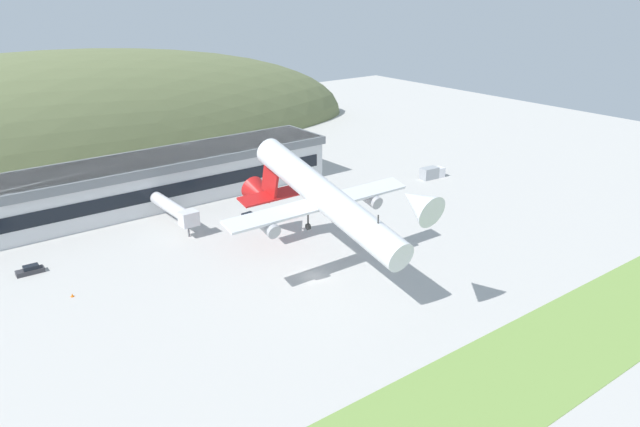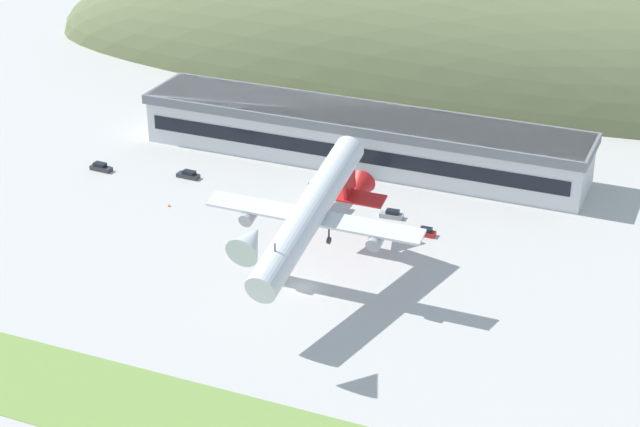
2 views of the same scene
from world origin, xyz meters
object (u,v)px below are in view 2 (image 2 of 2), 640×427
at_px(jetway_0, 332,175).
at_px(service_car_2, 101,167).
at_px(service_car_1, 392,214).
at_px(terminal_building, 361,134).
at_px(traffic_cone_0, 169,205).
at_px(cargo_airplane, 311,213).
at_px(service_car_3, 188,175).
at_px(service_car_0, 425,232).

distance_m(jetway_0, service_car_2, 47.60).
height_order(jetway_0, service_car_1, jetway_0).
bearing_deg(terminal_building, service_car_2, -152.30).
xyz_separation_m(service_car_2, traffic_cone_0, (20.93, -9.18, -0.38)).
relative_size(cargo_airplane, service_car_1, 10.75).
bearing_deg(service_car_3, cargo_airplane, -38.03).
bearing_deg(terminal_building, service_car_3, -144.04).
relative_size(cargo_airplane, traffic_cone_0, 81.37).
height_order(cargo_airplane, service_car_1, cargo_airplane).
bearing_deg(cargo_airplane, service_car_3, 141.97).
bearing_deg(terminal_building, jetway_0, -87.99).
distance_m(service_car_2, service_car_3, 18.25).
bearing_deg(service_car_3, service_car_2, -168.36).
xyz_separation_m(terminal_building, service_car_1, (14.37, -21.76, -5.35)).
relative_size(service_car_1, service_car_3, 0.95).
relative_size(terminal_building, service_car_2, 19.78).
xyz_separation_m(service_car_2, service_car_3, (17.87, 3.68, -0.05)).
xyz_separation_m(service_car_0, traffic_cone_0, (-47.48, -7.39, -0.32)).
height_order(service_car_2, service_car_3, service_car_2).
height_order(terminal_building, service_car_1, terminal_building).
bearing_deg(service_car_2, service_car_0, -1.49).
bearing_deg(service_car_0, service_car_3, 173.83).
bearing_deg(cargo_airplane, traffic_cone_0, 153.58).
distance_m(jetway_0, cargo_airplane, 37.87).
height_order(cargo_airplane, service_car_0, cargo_airplane).
distance_m(service_car_0, service_car_3, 50.83).
height_order(service_car_0, service_car_1, service_car_1).
height_order(service_car_0, service_car_2, service_car_2).
xyz_separation_m(jetway_0, service_car_1, (13.78, -5.00, -3.36)).
distance_m(jetway_0, traffic_cone_0, 31.09).
height_order(terminal_building, service_car_0, terminal_building).
bearing_deg(service_car_3, jetway_0, 7.57).
bearing_deg(terminal_building, traffic_cone_0, -127.14).
relative_size(jetway_0, traffic_cone_0, 29.32).
xyz_separation_m(terminal_building, traffic_cone_0, (-25.36, -33.48, -5.71)).
bearing_deg(jetway_0, cargo_airplane, -72.90).
bearing_deg(service_car_3, service_car_0, -6.17).
height_order(service_car_1, traffic_cone_0, service_car_1).
bearing_deg(terminal_building, service_car_0, -49.70).
bearing_deg(service_car_2, traffic_cone_0, -23.68).
relative_size(cargo_airplane, service_car_2, 10.14).
distance_m(jetway_0, service_car_0, 23.71).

